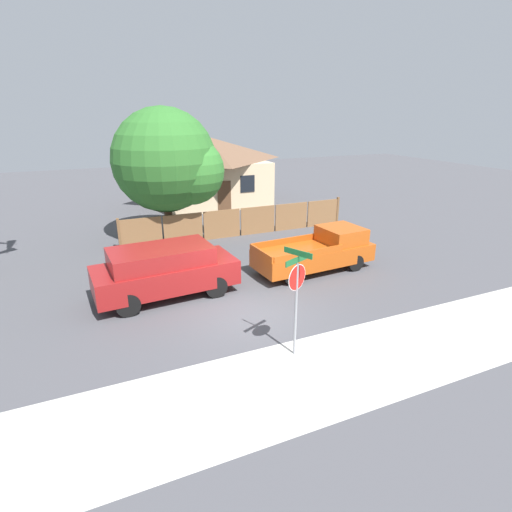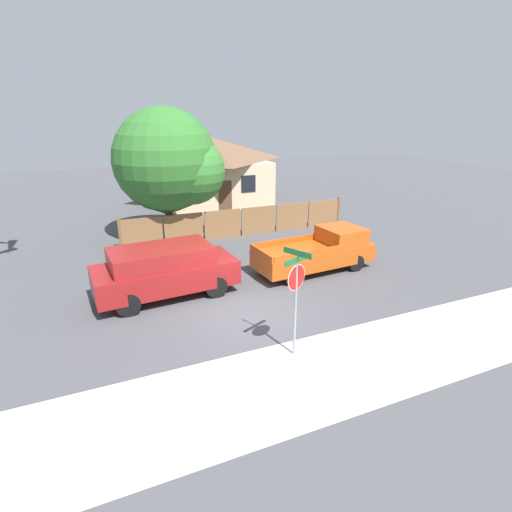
# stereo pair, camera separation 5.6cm
# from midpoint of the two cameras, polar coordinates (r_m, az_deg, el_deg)

# --- Properties ---
(ground_plane) EXTENTS (80.00, 80.00, 0.00)m
(ground_plane) POSITION_cam_midpoint_polar(r_m,az_deg,el_deg) (13.10, -0.96, -8.23)
(ground_plane) COLOR #47474C
(sidewalk_strip) EXTENTS (36.00, 3.20, 0.01)m
(sidewalk_strip) POSITION_cam_midpoint_polar(r_m,az_deg,el_deg) (10.38, 7.09, -16.77)
(sidewalk_strip) COLOR beige
(sidewalk_strip) RESTS_ON ground
(wooden_fence) EXTENTS (12.24, 0.12, 1.57)m
(wooden_fence) POSITION_cam_midpoint_polar(r_m,az_deg,el_deg) (20.97, -2.34, 4.85)
(wooden_fence) COLOR brown
(wooden_fence) RESTS_ON ground
(house) EXTENTS (7.82, 6.83, 4.57)m
(house) POSITION_cam_midpoint_polar(r_m,az_deg,el_deg) (28.95, -6.81, 12.21)
(house) COLOR beige
(house) RESTS_ON ground
(oak_tree) EXTENTS (5.28, 5.02, 6.47)m
(oak_tree) POSITION_cam_midpoint_polar(r_m,az_deg,el_deg) (20.34, -12.26, 12.89)
(oak_tree) COLOR brown
(oak_tree) RESTS_ON ground
(red_suv) EXTENTS (5.00, 2.35, 1.83)m
(red_suv) POSITION_cam_midpoint_polar(r_m,az_deg,el_deg) (14.25, -13.02, -1.93)
(red_suv) COLOR maroon
(red_suv) RESTS_ON ground
(orange_pickup) EXTENTS (5.06, 2.19, 1.67)m
(orange_pickup) POSITION_cam_midpoint_polar(r_m,az_deg,el_deg) (16.53, 8.85, 0.69)
(orange_pickup) COLOR #B74C14
(orange_pickup) RESTS_ON ground
(stop_sign) EXTENTS (0.89, 0.80, 2.98)m
(stop_sign) POSITION_cam_midpoint_polar(r_m,az_deg,el_deg) (10.22, 5.68, -4.25)
(stop_sign) COLOR gray
(stop_sign) RESTS_ON ground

